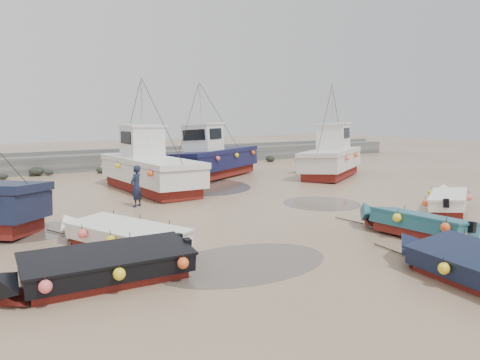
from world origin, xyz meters
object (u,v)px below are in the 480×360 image
object	(u,v)px
cabin_boat_2	(209,159)
dinghy_3	(450,198)
dinghy_4	(94,265)
cabin_boat_3	(334,157)
dinghy_0	(120,233)
dinghy_2	(412,221)
person	(137,207)
cabin_boat_1	(146,167)
dinghy_1	(479,263)

from	to	relation	value
cabin_boat_2	dinghy_3	bearing A→B (deg)	165.97
dinghy_4	cabin_boat_3	distance (m)	22.85
dinghy_0	dinghy_2	distance (m)	9.97
dinghy_4	person	size ratio (longest dim) A/B	3.41
cabin_boat_1	cabin_boat_3	distance (m)	12.99
dinghy_0	cabin_boat_3	world-z (taller)	cabin_boat_3
dinghy_2	cabin_boat_2	size ratio (longest dim) A/B	0.54
dinghy_4	cabin_boat_2	xyz separation A→B (m)	(11.86, 15.57, 0.77)
dinghy_0	dinghy_1	xyz separation A→B (m)	(6.66, -7.85, 0.00)
dinghy_3	cabin_boat_3	world-z (taller)	cabin_boat_3
dinghy_4	cabin_boat_3	xyz separation A→B (m)	(19.51, 11.85, 0.82)
dinghy_3	cabin_boat_2	bearing A→B (deg)	163.77
dinghy_2	cabin_boat_2	world-z (taller)	cabin_boat_2
cabin_boat_3	dinghy_0	bearing A→B (deg)	-94.00
person	cabin_boat_2	bearing A→B (deg)	-177.18
dinghy_2	person	world-z (taller)	dinghy_2
dinghy_3	cabin_boat_1	world-z (taller)	cabin_boat_1
dinghy_1	dinghy_0	bearing A→B (deg)	137.90
dinghy_2	dinghy_4	xyz separation A→B (m)	(-10.72, 1.18, -0.02)
dinghy_0	cabin_boat_2	world-z (taller)	cabin_boat_2
dinghy_4	cabin_boat_2	world-z (taller)	cabin_boat_2
dinghy_0	cabin_boat_1	bearing A→B (deg)	42.60
dinghy_2	cabin_boat_3	xyz separation A→B (m)	(8.79, 13.04, 0.81)
dinghy_4	cabin_boat_3	bearing A→B (deg)	-55.97
dinghy_1	cabin_boat_1	distance (m)	18.56
cabin_boat_3	cabin_boat_2	bearing A→B (deg)	-146.80
dinghy_0	dinghy_4	size ratio (longest dim) A/B	0.97
dinghy_0	dinghy_4	bearing A→B (deg)	-141.71
cabin_boat_1	dinghy_4	bearing A→B (deg)	-118.98
dinghy_0	cabin_boat_2	bearing A→B (deg)	29.24
dinghy_2	dinghy_4	size ratio (longest dim) A/B	0.86
dinghy_1	dinghy_3	xyz separation A→B (m)	(7.60, 5.82, 0.01)
dinghy_4	person	world-z (taller)	dinghy_4
dinghy_0	dinghy_3	bearing A→B (deg)	-30.12
cabin_boat_3	dinghy_3	bearing A→B (deg)	-49.19
dinghy_2	cabin_boat_2	xyz separation A→B (m)	(1.13, 16.76, 0.75)
dinghy_1	person	world-z (taller)	dinghy_1
dinghy_0	dinghy_4	distance (m)	3.16
cabin_boat_3	person	distance (m)	15.38
dinghy_2	cabin_boat_2	bearing A→B (deg)	81.51
cabin_boat_3	person	xyz separation A→B (m)	(-15.06, -2.81, -1.36)
dinghy_3	person	size ratio (longest dim) A/B	2.79
dinghy_4	dinghy_2	bearing A→B (deg)	-93.55
dinghy_0	cabin_boat_3	bearing A→B (deg)	4.89
dinghy_2	person	distance (m)	12.01
dinghy_1	cabin_boat_1	world-z (taller)	cabin_boat_1
dinghy_3	cabin_boat_3	xyz separation A→B (m)	(3.68, 11.14, 0.82)
cabin_boat_3	cabin_boat_1	bearing A→B (deg)	-127.61
dinghy_0	cabin_boat_2	distance (m)	16.46
dinghy_0	cabin_boat_3	size ratio (longest dim) A/B	0.72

